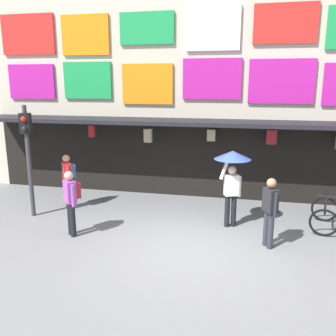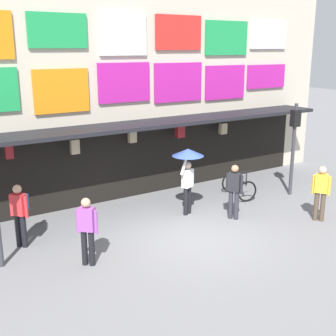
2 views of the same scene
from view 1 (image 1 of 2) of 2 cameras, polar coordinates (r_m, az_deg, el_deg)
ground_plane at (r=8.72m, az=3.64°, el=-12.49°), size 80.00×80.00×0.00m
shopfront at (r=12.38m, az=7.23°, el=14.03°), size 18.00×2.60×8.00m
traffic_light_near at (r=10.83m, az=-21.37°, el=3.64°), size 0.33×0.35×3.20m
bicycle_parked at (r=10.48m, az=23.49°, el=-6.74°), size 0.94×1.28×1.05m
pedestrian_in_purple at (r=9.34m, az=-15.06°, el=-4.64°), size 0.47×0.47×1.68m
pedestrian_in_blue at (r=8.72m, az=15.80°, el=-6.24°), size 0.37×0.47×1.68m
pedestrian_with_umbrella at (r=9.55m, az=10.12°, el=0.11°), size 0.96×0.96×2.08m
pedestrian_in_green at (r=11.41m, az=-15.52°, el=-1.41°), size 0.47×0.48×1.68m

